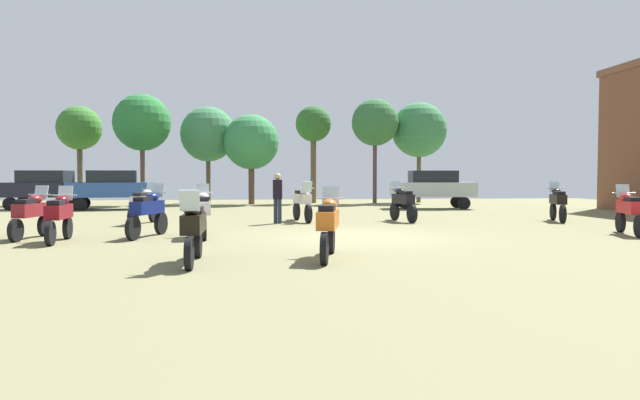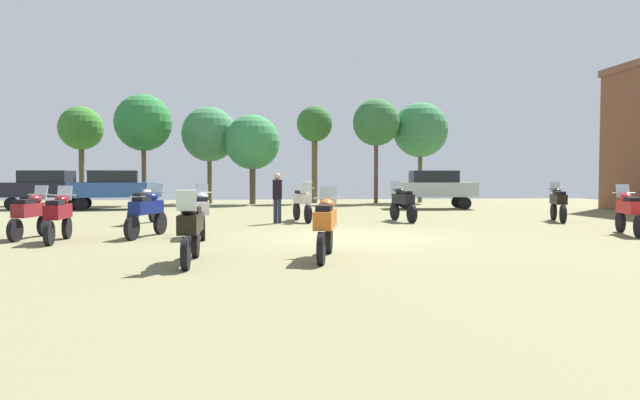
% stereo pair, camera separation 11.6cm
% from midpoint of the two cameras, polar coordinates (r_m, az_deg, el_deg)
% --- Properties ---
extents(ground_plane, '(44.00, 52.00, 0.02)m').
position_cam_midpoint_polar(ground_plane, '(15.46, 4.00, -3.86)').
color(ground_plane, olive).
extents(motorcycle_1, '(0.84, 2.12, 1.45)m').
position_cam_midpoint_polar(motorcycle_1, '(18.30, 29.34, -0.92)').
color(motorcycle_1, black).
rests_on(motorcycle_1, ground).
extents(motorcycle_2, '(0.62, 2.15, 1.44)m').
position_cam_midpoint_polar(motorcycle_2, '(15.70, -25.08, -1.36)').
color(motorcycle_2, black).
rests_on(motorcycle_2, ground).
extents(motorcycle_3, '(0.74, 2.24, 1.47)m').
position_cam_midpoint_polar(motorcycle_3, '(11.35, 0.86, -2.41)').
color(motorcycle_3, black).
rests_on(motorcycle_3, ground).
extents(motorcycle_4, '(0.63, 2.19, 1.49)m').
position_cam_midpoint_polar(motorcycle_4, '(15.67, -11.80, -1.11)').
color(motorcycle_4, black).
rests_on(motorcycle_4, ground).
extents(motorcycle_5, '(0.70, 2.15, 1.50)m').
position_cam_midpoint_polar(motorcycle_5, '(21.05, 8.65, -0.19)').
color(motorcycle_5, black).
rests_on(motorcycle_5, ground).
extents(motorcycle_7, '(0.62, 2.18, 1.44)m').
position_cam_midpoint_polar(motorcycle_7, '(10.94, -12.85, -2.73)').
color(motorcycle_7, black).
rests_on(motorcycle_7, ground).
extents(motorcycle_8, '(0.62, 2.06, 1.44)m').
position_cam_midpoint_polar(motorcycle_8, '(16.88, -27.42, -1.18)').
color(motorcycle_8, black).
rests_on(motorcycle_8, ground).
extents(motorcycle_9, '(0.83, 2.20, 1.48)m').
position_cam_midpoint_polar(motorcycle_9, '(16.10, -17.13, -1.07)').
color(motorcycle_9, black).
rests_on(motorcycle_9, ground).
extents(motorcycle_10, '(0.73, 2.27, 1.51)m').
position_cam_midpoint_polar(motorcycle_10, '(20.81, -1.67, -0.17)').
color(motorcycle_10, black).
rests_on(motorcycle_10, ground).
extents(motorcycle_11, '(0.78, 2.18, 1.47)m').
position_cam_midpoint_polar(motorcycle_11, '(20.69, -17.48, -0.35)').
color(motorcycle_11, black).
rests_on(motorcycle_11, ground).
extents(motorcycle_12, '(0.81, 2.11, 1.49)m').
position_cam_midpoint_polar(motorcycle_12, '(22.66, 23.40, -0.19)').
color(motorcycle_12, black).
rests_on(motorcycle_12, ground).
extents(car_1, '(4.37, 1.97, 2.00)m').
position_cam_midpoint_polar(car_1, '(31.89, -26.13, 1.24)').
color(car_1, black).
rests_on(car_1, ground).
extents(car_2, '(4.45, 2.19, 2.00)m').
position_cam_midpoint_polar(car_2, '(29.79, 11.69, 1.37)').
color(car_2, black).
rests_on(car_2, ground).
extents(car_3, '(4.55, 2.54, 2.00)m').
position_cam_midpoint_polar(car_3, '(30.44, -20.33, 1.29)').
color(car_3, black).
rests_on(car_3, ground).
extents(person_1, '(0.47, 0.47, 1.81)m').
position_cam_midpoint_polar(person_1, '(19.93, -4.24, 0.63)').
color(person_1, '#22293D').
rests_on(person_1, ground).
extents(tree_1, '(2.98, 2.98, 6.63)m').
position_cam_midpoint_polar(tree_1, '(35.81, 5.88, 7.88)').
color(tree_1, brown).
rests_on(tree_1, ground).
extents(tree_2, '(3.59, 3.59, 6.55)m').
position_cam_midpoint_polar(tree_2, '(37.21, 10.36, 7.07)').
color(tree_2, brown).
rests_on(tree_2, ground).
extents(tree_3, '(2.70, 2.70, 6.05)m').
position_cam_midpoint_polar(tree_3, '(37.58, -23.26, 6.72)').
color(tree_3, '#4E4732').
rests_on(tree_3, ground).
extents(tree_4, '(3.35, 3.35, 6.57)m').
position_cam_midpoint_polar(tree_4, '(34.75, -17.60, 7.55)').
color(tree_4, brown).
rests_on(tree_4, ground).
extents(tree_5, '(2.28, 2.28, 6.21)m').
position_cam_midpoint_polar(tree_5, '(35.78, -0.47, 7.61)').
color(tree_5, brown).
rests_on(tree_5, ground).
extents(tree_6, '(3.35, 3.35, 5.48)m').
position_cam_midpoint_polar(tree_6, '(34.26, -6.86, 5.90)').
color(tree_6, brown).
rests_on(tree_6, ground).
extents(tree_7, '(3.42, 3.42, 6.05)m').
position_cam_midpoint_polar(tree_7, '(35.52, -11.21, 6.62)').
color(tree_7, brown).
rests_on(tree_7, ground).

